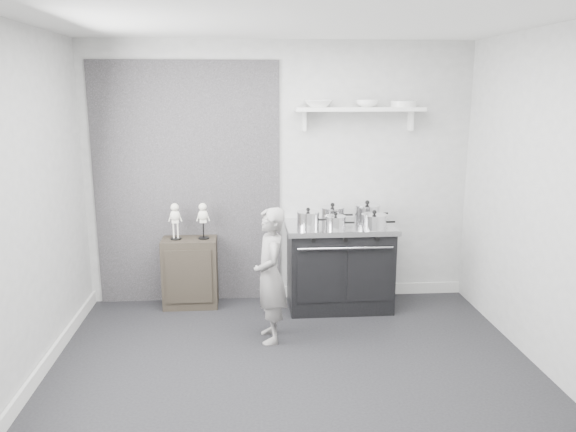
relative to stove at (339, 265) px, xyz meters
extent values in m
plane|color=black|center=(-0.59, -1.48, -0.44)|extent=(4.00, 4.00, 0.00)
cube|color=#A4A4A1|center=(-0.59, 0.32, 0.91)|extent=(4.00, 0.02, 2.70)
cube|color=#A4A4A1|center=(-0.59, -3.28, 0.91)|extent=(4.00, 0.02, 2.70)
cube|color=#A4A4A1|center=(-2.59, -1.48, 0.91)|extent=(0.02, 3.60, 2.70)
cube|color=#A4A4A1|center=(1.41, -1.48, 0.91)|extent=(0.02, 3.60, 2.70)
cube|color=silver|center=(-0.59, -1.48, 2.26)|extent=(4.00, 3.60, 0.02)
cube|color=black|center=(-1.54, 0.31, 0.81)|extent=(1.90, 0.02, 2.50)
cube|color=silver|center=(0.41, 0.30, -0.38)|extent=(2.00, 0.03, 0.12)
cube|color=silver|center=(-2.57, -1.48, -0.38)|extent=(0.03, 3.60, 0.12)
cube|color=silver|center=(0.21, 0.19, 1.58)|extent=(1.30, 0.26, 0.04)
cube|color=silver|center=(-0.34, 0.26, 1.46)|extent=(0.03, 0.12, 0.20)
cube|color=silver|center=(0.76, 0.26, 1.46)|extent=(0.03, 0.12, 0.20)
cube|color=black|center=(0.00, 0.00, -0.03)|extent=(1.03, 0.62, 0.83)
cube|color=silver|center=(0.00, 0.00, 0.41)|extent=(1.10, 0.66, 0.05)
cube|color=black|center=(-0.25, -0.31, -0.01)|extent=(0.43, 0.02, 0.54)
cube|color=black|center=(0.25, -0.31, -0.01)|extent=(0.43, 0.02, 0.54)
cylinder|color=silver|center=(0.00, -0.34, 0.28)|extent=(0.93, 0.02, 0.02)
cylinder|color=black|center=(-0.31, -0.32, 0.36)|extent=(0.04, 0.03, 0.04)
cylinder|color=black|center=(0.00, -0.32, 0.36)|extent=(0.04, 0.03, 0.04)
cylinder|color=black|center=(0.31, -0.32, 0.36)|extent=(0.04, 0.03, 0.04)
cube|color=black|center=(-1.53, 0.13, -0.08)|extent=(0.56, 0.32, 0.72)
imported|color=gray|center=(-0.74, -0.75, 0.17)|extent=(0.33, 0.47, 1.22)
cylinder|color=silver|center=(-0.33, -0.08, 0.51)|extent=(0.22, 0.22, 0.14)
cylinder|color=silver|center=(-0.33, -0.08, 0.58)|extent=(0.22, 0.22, 0.02)
sphere|color=black|center=(-0.33, -0.08, 0.61)|extent=(0.04, 0.04, 0.04)
cylinder|color=black|center=(-0.19, -0.08, 0.51)|extent=(0.10, 0.02, 0.02)
cylinder|color=silver|center=(-0.06, 0.12, 0.51)|extent=(0.24, 0.24, 0.14)
cylinder|color=silver|center=(-0.06, 0.12, 0.58)|extent=(0.25, 0.25, 0.02)
sphere|color=black|center=(-0.06, 0.12, 0.61)|extent=(0.04, 0.04, 0.04)
cylinder|color=black|center=(0.10, 0.12, 0.51)|extent=(0.10, 0.02, 0.02)
cylinder|color=silver|center=(0.30, 0.12, 0.52)|extent=(0.26, 0.26, 0.16)
cylinder|color=silver|center=(0.30, 0.12, 0.60)|extent=(0.27, 0.27, 0.02)
sphere|color=black|center=(0.30, 0.12, 0.63)|extent=(0.05, 0.05, 0.05)
cylinder|color=black|center=(0.47, 0.12, 0.52)|extent=(0.10, 0.02, 0.02)
cylinder|color=silver|center=(0.30, -0.20, 0.50)|extent=(0.24, 0.24, 0.13)
cylinder|color=silver|center=(0.30, -0.20, 0.57)|extent=(0.25, 0.25, 0.02)
sphere|color=black|center=(0.30, -0.20, 0.60)|extent=(0.04, 0.04, 0.04)
cylinder|color=black|center=(0.46, -0.20, 0.50)|extent=(0.10, 0.02, 0.02)
cylinder|color=silver|center=(-0.07, -0.16, 0.49)|extent=(0.20, 0.20, 0.11)
cylinder|color=silver|center=(-0.07, -0.16, 0.55)|extent=(0.20, 0.20, 0.02)
sphere|color=black|center=(-0.07, -0.16, 0.58)|extent=(0.04, 0.04, 0.04)
cylinder|color=black|center=(0.07, -0.16, 0.49)|extent=(0.10, 0.02, 0.02)
imported|color=white|center=(-0.21, 0.19, 1.63)|extent=(0.29, 0.29, 0.07)
imported|color=white|center=(0.29, 0.19, 1.63)|extent=(0.22, 0.22, 0.07)
cylinder|color=silver|center=(0.66, 0.19, 1.63)|extent=(0.26, 0.26, 0.06)
camera|label=1|loc=(-0.95, -5.46, 1.77)|focal=35.00mm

